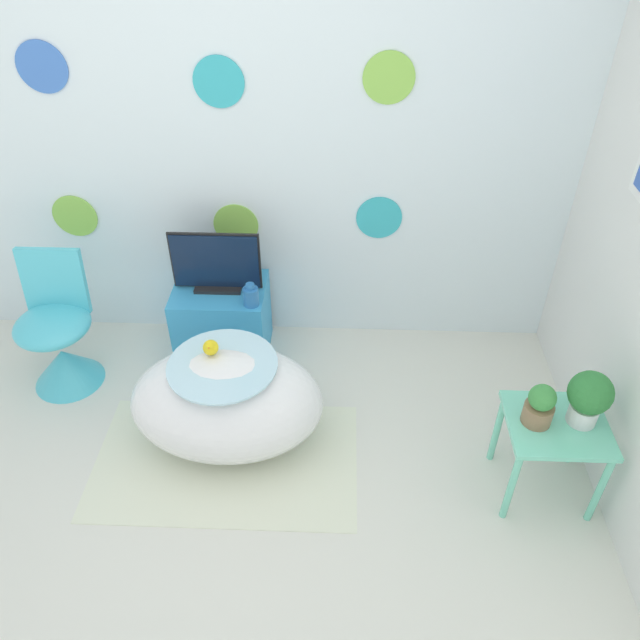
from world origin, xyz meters
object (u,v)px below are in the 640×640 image
at_px(bathtub, 227,402).
at_px(potted_plant_right, 589,397).
at_px(chair, 60,344).
at_px(tv, 216,265).
at_px(vase, 251,296).
at_px(potted_plant_left, 540,406).

relative_size(bathtub, potted_plant_right, 3.54).
xyz_separation_m(chair, tv, (0.83, 0.28, 0.35)).
distance_m(tv, vase, 0.26).
bearing_deg(vase, potted_plant_right, -26.66).
distance_m(chair, tv, 0.95).
relative_size(bathtub, vase, 7.00).
bearing_deg(potted_plant_left, vase, 149.76).
bearing_deg(potted_plant_left, bathtub, 170.78).
bearing_deg(vase, bathtub, -96.44).
xyz_separation_m(vase, potted_plant_left, (1.32, -0.77, 0.03)).
bearing_deg(tv, chair, -161.59).
distance_m(bathtub, potted_plant_left, 1.42).
xyz_separation_m(tv, potted_plant_left, (1.51, -0.91, -0.07)).
height_order(bathtub, chair, chair).
bearing_deg(tv, vase, -35.18).
height_order(bathtub, potted_plant_left, potted_plant_left).
relative_size(bathtub, chair, 1.22).
relative_size(bathtub, potted_plant_left, 4.63).
xyz_separation_m(tv, vase, (0.20, -0.14, -0.10)).
relative_size(tv, vase, 3.65).
bearing_deg(tv, potted_plant_right, -27.73).
bearing_deg(vase, chair, -172.38).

